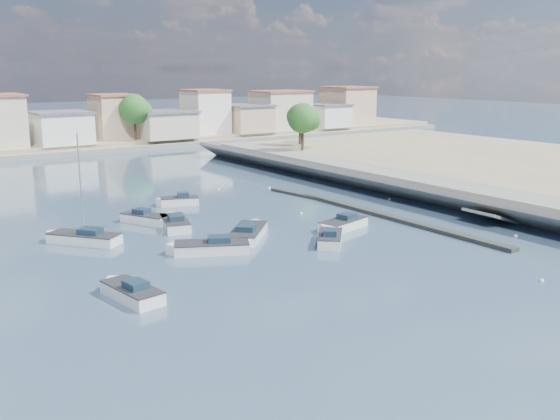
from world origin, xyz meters
name	(u,v)px	position (x,y,z in m)	size (l,w,h in m)	color
ground	(180,180)	(0.00, 40.00, 0.00)	(400.00, 400.00, 0.00)	#2F445E
seawall_walkway	(451,191)	(18.50, 13.00, 0.90)	(5.00, 90.00, 1.80)	slate
breakwater	(372,212)	(6.90, 12.69, 0.17)	(2.00, 31.02, 0.35)	black
far_shore_land	(60,138)	(0.00, 92.00, 0.70)	(160.00, 40.00, 1.40)	gray
far_shore_quay	(97,151)	(0.00, 71.00, 0.40)	(160.00, 2.50, 0.80)	slate
far_town	(143,118)	(10.71, 76.92, 4.93)	(113.01, 12.80, 8.35)	beige
shore_trees	(150,114)	(8.34, 68.11, 6.22)	(74.56, 38.32, 7.92)	#38281E
motorboat_a	(130,292)	(-20.57, 4.51, 0.38)	(2.52, 5.30, 1.48)	silver
motorboat_b	(330,238)	(-2.79, 7.10, 0.38)	(4.17, 4.33, 1.48)	silver
motorboat_c	(208,248)	(-12.13, 10.29, 0.38)	(6.08, 4.45, 1.48)	silver
motorboat_d	(341,225)	(0.77, 9.95, 0.38)	(5.51, 3.10, 1.48)	silver
motorboat_e	(175,223)	(-10.81, 18.86, 0.38)	(3.42, 5.76, 1.48)	silver
motorboat_f	(177,202)	(-6.62, 27.01, 0.38)	(4.29, 2.76, 1.48)	silver
motorboat_g	(148,219)	(-12.14, 21.55, 0.38)	(3.67, 5.02, 1.48)	silver
motorboat_h	(249,233)	(-7.21, 12.34, 0.38)	(5.64, 5.74, 1.48)	silver
sailboat	(81,238)	(-19.14, 18.41, 0.41)	(5.17, 5.75, 9.00)	silver
mooring_buoys	(352,212)	(5.82, 14.28, 0.05)	(12.60, 39.90, 0.33)	silver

